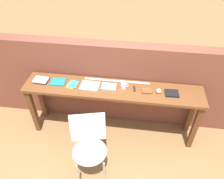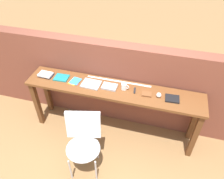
% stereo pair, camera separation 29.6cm
% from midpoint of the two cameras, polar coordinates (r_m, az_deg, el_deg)
% --- Properties ---
extents(ground_plane, '(40.00, 40.00, 0.00)m').
position_cam_midpoint_polar(ground_plane, '(3.46, -3.09, -14.23)').
color(ground_plane, olive).
extents(brick_wall_back, '(6.00, 0.20, 1.38)m').
position_cam_midpoint_polar(brick_wall_back, '(3.39, -1.61, 1.45)').
color(brick_wall_back, brown).
rests_on(brick_wall_back, ground).
extents(sideboard, '(2.50, 0.44, 0.88)m').
position_cam_midpoint_polar(sideboard, '(3.10, -2.61, -1.76)').
color(sideboard, brown).
rests_on(sideboard, ground).
extents(chair_white_moulded, '(0.54, 0.54, 0.89)m').
position_cam_midpoint_polar(chair_white_moulded, '(2.85, -9.07, -13.87)').
color(chair_white_moulded, silver).
rests_on(chair_white_moulded, ground).
extents(book_stack_leftmost, '(0.21, 0.16, 0.05)m').
position_cam_midpoint_polar(book_stack_leftmost, '(3.32, -20.49, 2.22)').
color(book_stack_leftmost, navy).
rests_on(book_stack_leftmost, sideboard).
extents(magazine_cycling, '(0.21, 0.17, 0.02)m').
position_cam_midpoint_polar(magazine_cycling, '(3.23, -16.46, 1.82)').
color(magazine_cycling, '#19757A').
rests_on(magazine_cycling, sideboard).
extents(pamphlet_pile_colourful, '(0.16, 0.19, 0.01)m').
position_cam_midpoint_polar(pamphlet_pile_colourful, '(3.14, -12.93, 1.21)').
color(pamphlet_pile_colourful, yellow).
rests_on(pamphlet_pile_colourful, sideboard).
extents(book_open_centre, '(0.27, 0.22, 0.02)m').
position_cam_midpoint_polar(book_open_centre, '(3.06, -8.55, 0.85)').
color(book_open_centre, '#9E9EA3').
rests_on(book_open_centre, sideboard).
extents(book_grey_hardcover, '(0.21, 0.15, 0.03)m').
position_cam_midpoint_polar(book_grey_hardcover, '(3.01, -3.64, 0.59)').
color(book_grey_hardcover, '#9E9EA3').
rests_on(book_grey_hardcover, sideboard).
extents(mug, '(0.11, 0.08, 0.09)m').
position_cam_midpoint_polar(mug, '(2.98, 0.26, 0.94)').
color(mug, white).
rests_on(mug, sideboard).
extents(multitool_folded, '(0.04, 0.11, 0.02)m').
position_cam_midpoint_polar(multitool_folded, '(2.99, 3.05, 0.11)').
color(multitool_folded, black).
rests_on(multitool_folded, sideboard).
extents(leather_journal_brown, '(0.14, 0.11, 0.02)m').
position_cam_midpoint_polar(leather_journal_brown, '(2.96, 6.24, -0.50)').
color(leather_journal_brown, brown).
rests_on(leather_journal_brown, sideboard).
extents(sports_ball_small, '(0.07, 0.07, 0.07)m').
position_cam_midpoint_polar(sports_ball_small, '(2.95, 9.32, -0.51)').
color(sports_ball_small, silver).
rests_on(sports_ball_small, sideboard).
extents(book_repair_rightmost, '(0.19, 0.16, 0.02)m').
position_cam_midpoint_polar(book_repair_rightmost, '(2.98, 12.65, -1.10)').
color(book_repair_rightmost, black).
rests_on(book_repair_rightmost, sideboard).
extents(ruler_metal_back_edge, '(0.94, 0.03, 0.00)m').
position_cam_midpoint_polar(ruler_metal_back_edge, '(3.13, -1.46, 2.16)').
color(ruler_metal_back_edge, silver).
rests_on(ruler_metal_back_edge, sideboard).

